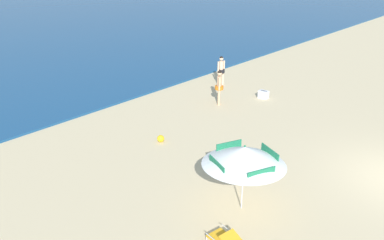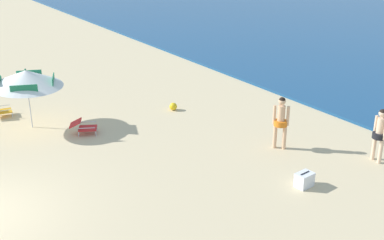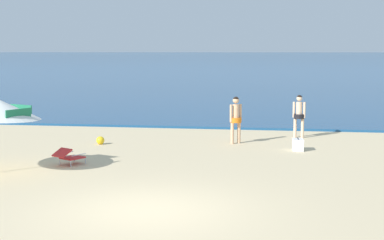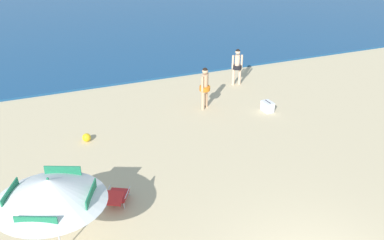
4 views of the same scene
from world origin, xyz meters
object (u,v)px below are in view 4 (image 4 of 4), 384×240
at_px(person_standing_beside, 237,64).
at_px(beach_ball, 87,138).
at_px(cooler_box, 267,106).
at_px(beach_umbrella_striped_main, 50,190).
at_px(lounge_chair_beside_umbrella, 116,196).
at_px(person_standing_near_shore, 205,85).

distance_m(person_standing_beside, beach_ball, 7.67).
bearing_deg(person_standing_beside, beach_ball, -159.09).
bearing_deg(cooler_box, beach_ball, 178.28).
xyz_separation_m(beach_umbrella_striped_main, cooler_box, (8.35, 4.79, -1.59)).
bearing_deg(person_standing_beside, cooler_box, -92.20).
bearing_deg(cooler_box, person_standing_beside, 87.80).
distance_m(beach_umbrella_striped_main, cooler_box, 9.76).
distance_m(lounge_chair_beside_umbrella, person_standing_near_shore, 6.59).
xyz_separation_m(lounge_chair_beside_umbrella, person_standing_beside, (6.88, 6.46, 0.69)).
bearing_deg(beach_ball, person_standing_near_shore, 11.21).
distance_m(lounge_chair_beside_umbrella, cooler_box, 7.64).
bearing_deg(beach_umbrella_striped_main, person_standing_beside, 42.40).
height_order(beach_umbrella_striped_main, person_standing_near_shore, beach_umbrella_striped_main).
distance_m(person_standing_near_shore, cooler_box, 2.61).
bearing_deg(person_standing_near_shore, cooler_box, -27.84).
height_order(beach_umbrella_striped_main, cooler_box, beach_umbrella_striped_main).
xyz_separation_m(beach_umbrella_striped_main, beach_ball, (1.33, 5.00, -1.65)).
bearing_deg(cooler_box, beach_umbrella_striped_main, -150.13).
distance_m(person_standing_near_shore, person_standing_beside, 2.91).
bearing_deg(cooler_box, person_standing_near_shore, 152.16).
height_order(beach_umbrella_striped_main, lounge_chair_beside_umbrella, beach_umbrella_striped_main).
relative_size(beach_umbrella_striped_main, cooler_box, 6.43).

